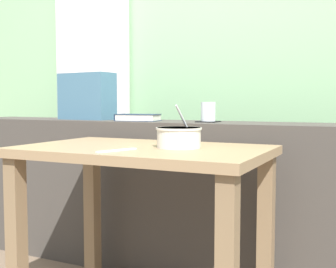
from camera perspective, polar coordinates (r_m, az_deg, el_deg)
outdoor_backdrop at (r=2.76m, az=7.68°, el=15.05°), size 4.80×0.08×2.80m
curtain_left_panel at (r=3.07m, az=-9.95°, el=11.08°), size 0.56×0.06×2.50m
dark_console_ledge at (r=2.25m, az=2.97°, el=-8.37°), size 2.80×0.35×0.78m
breakfast_table at (r=1.71m, az=-3.22°, el=-6.12°), size 0.95×0.59×0.71m
coaster_square at (r=2.15m, az=5.27°, el=1.62°), size 0.10×0.10×0.00m
juice_glass at (r=2.15m, az=5.28°, el=2.81°), size 0.07×0.07×0.09m
closed_book at (r=2.29m, az=-3.97°, el=2.17°), size 0.23×0.16×0.04m
throw_pillow at (r=2.51m, az=-10.56°, el=4.85°), size 0.33×0.17×0.26m
soup_bowl at (r=1.65m, az=1.43°, el=-0.47°), size 0.17×0.17×0.16m
fork_utensil at (r=1.54m, az=-6.74°, el=-2.13°), size 0.07×0.17×0.01m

